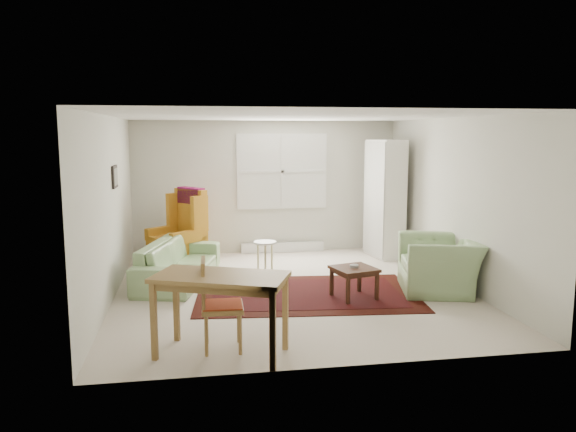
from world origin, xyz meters
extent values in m
cube|color=beige|center=(0.00, 0.00, 0.00)|extent=(5.00, 5.50, 0.01)
cube|color=white|center=(0.00, 0.00, 2.50)|extent=(5.00, 5.50, 0.01)
cube|color=beige|center=(0.00, 2.75, 1.25)|extent=(5.00, 0.04, 2.50)
cube|color=beige|center=(0.00, -2.75, 1.25)|extent=(5.00, 0.04, 2.50)
cube|color=beige|center=(-2.50, 0.00, 1.25)|extent=(0.04, 5.50, 2.50)
cube|color=beige|center=(2.50, 0.00, 1.25)|extent=(0.04, 5.50, 2.50)
cube|color=white|center=(0.30, 2.73, 1.55)|extent=(1.72, 0.06, 1.42)
cube|color=white|center=(0.30, 2.73, 1.55)|extent=(1.60, 0.02, 1.30)
cube|color=silver|center=(0.30, 2.67, 0.09)|extent=(1.60, 0.12, 0.18)
cube|color=black|center=(-2.48, 0.50, 1.65)|extent=(0.03, 0.42, 0.32)
cube|color=#A17C4A|center=(-2.46, 0.50, 1.65)|extent=(0.01, 0.34, 0.24)
imported|color=#86A66F|center=(-1.63, 0.78, 0.43)|extent=(1.36, 2.28, 0.86)
imported|color=#86A66F|center=(2.10, -0.39, 0.47)|extent=(1.31, 1.42, 0.94)
camera|label=1|loc=(-1.39, -7.81, 2.26)|focal=35.00mm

